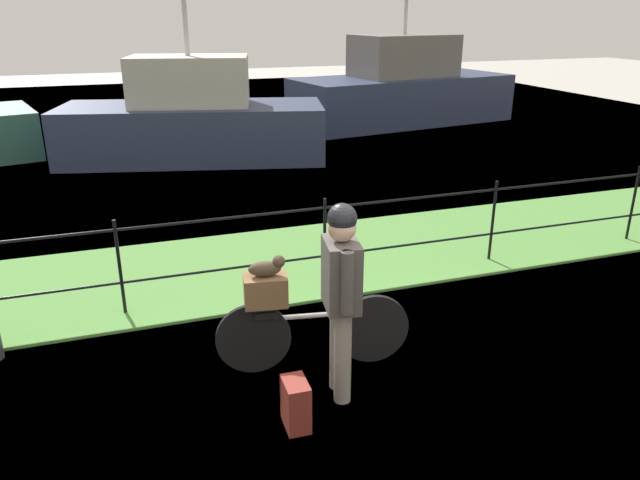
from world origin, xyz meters
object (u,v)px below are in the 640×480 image
object	(u,v)px
bicycle_main	(312,332)
moored_boat_far	(193,122)
wooden_crate	(266,290)
moored_boat_near	(402,91)
backpack_on_paving	(296,404)
terrier_dog	(268,267)
cyclist_person	(341,286)

from	to	relation	value
bicycle_main	moored_boat_far	distance (m)	8.59
wooden_crate	moored_boat_far	world-z (taller)	moored_boat_far
bicycle_main	moored_boat_far	size ratio (longest dim) A/B	0.30
wooden_crate	moored_boat_near	world-z (taller)	moored_boat_near
bicycle_main	backpack_on_paving	bearing A→B (deg)	-116.74
terrier_dog	moored_boat_near	xyz separation A→B (m)	(6.78, 11.16, -0.11)
terrier_dog	cyclist_person	bearing A→B (deg)	-49.33
terrier_dog	backpack_on_paving	distance (m)	1.16
wooden_crate	terrier_dog	world-z (taller)	terrier_dog
wooden_crate	backpack_on_paving	size ratio (longest dim) A/B	0.92
backpack_on_paving	cyclist_person	bearing A→B (deg)	-56.66
cyclist_person	backpack_on_paving	world-z (taller)	cyclist_person
cyclist_person	backpack_on_paving	distance (m)	0.98
wooden_crate	moored_boat_far	distance (m)	8.52
moored_boat_far	backpack_on_paving	bearing A→B (deg)	-93.44
cyclist_person	bicycle_main	bearing A→B (deg)	100.87
wooden_crate	moored_boat_near	size ratio (longest dim) A/B	0.06
bicycle_main	moored_boat_near	distance (m)	12.93
wooden_crate	terrier_dog	xyz separation A→B (m)	(0.02, -0.00, 0.21)
wooden_crate	moored_boat_near	xyz separation A→B (m)	(6.80, 11.15, 0.10)
backpack_on_paving	wooden_crate	bearing A→B (deg)	2.39
cyclist_person	wooden_crate	bearing A→B (deg)	131.92
moored_boat_near	terrier_dog	bearing A→B (deg)	-121.28
bicycle_main	terrier_dog	xyz separation A→B (m)	(-0.37, 0.06, 0.65)
wooden_crate	cyclist_person	distance (m)	0.75
bicycle_main	cyclist_person	xyz separation A→B (m)	(0.09, -0.47, 0.65)
terrier_dog	moored_boat_near	distance (m)	13.05
backpack_on_paving	moored_boat_near	world-z (taller)	moored_boat_near
terrier_dog	moored_boat_far	world-z (taller)	moored_boat_far
cyclist_person	moored_boat_far	size ratio (longest dim) A/B	0.29
wooden_crate	moored_boat_far	size ratio (longest dim) A/B	0.06
wooden_crate	terrier_dog	size ratio (longest dim) A/B	1.14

